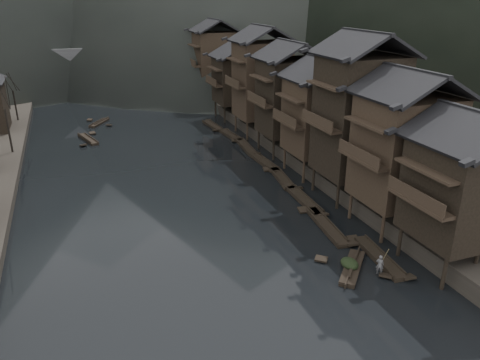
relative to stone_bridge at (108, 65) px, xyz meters
name	(u,v)px	position (x,y,z in m)	size (l,w,h in m)	color
water	(206,253)	(0.00, -72.00, -5.11)	(300.00, 300.00, 0.00)	black
right_bank	(331,104)	(35.00, -32.00, -4.21)	(40.00, 200.00, 1.80)	#2D2823
stilt_houses	(295,85)	(17.28, -52.48, 3.76)	(9.00, 67.60, 16.38)	black
moored_sampans	(272,171)	(12.15, -57.56, -4.91)	(3.31, 48.30, 0.47)	black
midriver_boats	(110,110)	(-2.23, -19.93, -4.91)	(13.26, 42.16, 0.45)	black
stone_bridge	(108,65)	(0.00, 0.00, 0.00)	(40.00, 6.00, 9.00)	#4C4C4F
hero_sampan	(353,267)	(9.69, -78.10, -4.91)	(4.40, 4.72, 0.44)	black
cargo_heap	(350,259)	(9.52, -77.91, -4.30)	(1.22, 1.59, 0.73)	black
boatman	(380,262)	(10.99, -79.54, -3.89)	(0.57, 0.37, 1.56)	#5F5F62
bamboo_pole	(386,232)	(11.19, -79.54, -1.49)	(0.06, 0.06, 3.94)	#8C7A51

